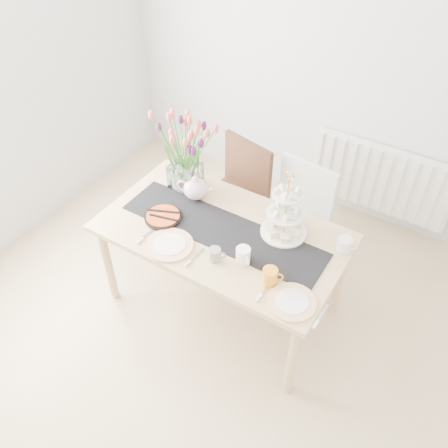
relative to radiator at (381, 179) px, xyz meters
The scene contains 16 objects.
room_shell 2.40m from the radiator, 102.86° to the right, with size 4.50×4.50×4.50m.
radiator is the anchor object (origin of this frame).
dining_table 1.65m from the radiator, 112.67° to the right, with size 1.60×0.90×0.75m.
chair_brown 1.25m from the radiator, 135.91° to the right, with size 0.55×0.55×0.93m.
chair_white 0.96m from the radiator, 113.58° to the right, with size 0.51×0.51×0.92m.
table_runner 1.66m from the radiator, 112.67° to the right, with size 1.40×0.35×0.01m, color black.
tulip_vase 1.80m from the radiator, 131.31° to the right, with size 0.70×0.70×0.60m.
cake_stand 1.42m from the radiator, 101.93° to the right, with size 0.30×0.30×0.44m.
teapot 1.68m from the radiator, 125.97° to the right, with size 0.27×0.22×0.18m, color silver, non-canonical shape.
cream_jug 1.31m from the radiator, 85.19° to the right, with size 0.09×0.09×0.09m, color white.
tart_tin 1.94m from the radiator, 122.40° to the right, with size 0.25×0.25×0.03m.
mug_grey 1.86m from the radiator, 106.83° to the right, with size 0.07×0.07×0.09m, color gray.
mug_white 1.75m from the radiator, 102.74° to the right, with size 0.09×0.09×0.11m, color white.
mug_orange 1.78m from the radiator, 95.34° to the right, with size 0.09×0.09×0.11m, color orange.
plate_left 2.01m from the radiator, 114.83° to the right, with size 0.30×0.30×0.02m, color white.
plate_right 1.83m from the radiator, 89.50° to the right, with size 0.28×0.28×0.01m, color silver.
Camera 1 is at (1.07, -1.21, 2.87)m, focal length 38.00 mm.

